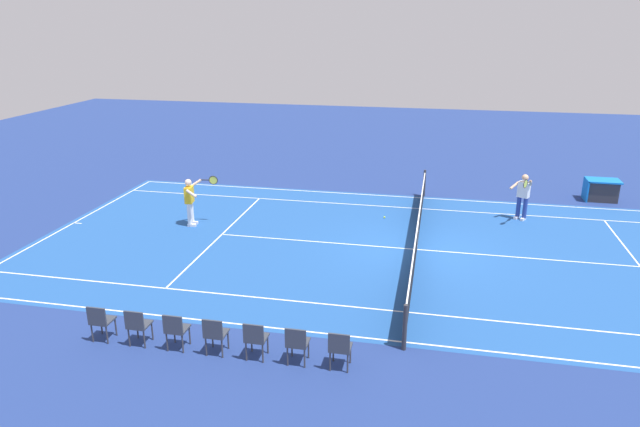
# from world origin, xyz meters

# --- Properties ---
(ground_plane) EXTENTS (60.00, 60.00, 0.00)m
(ground_plane) POSITION_xyz_m (0.00, 0.00, 0.00)
(ground_plane) COLOR navy
(court_slab) EXTENTS (24.20, 11.40, 0.00)m
(court_slab) POSITION_xyz_m (0.00, 0.00, 0.00)
(court_slab) COLOR #1E4C93
(court_slab) RESTS_ON ground_plane
(court_line_markings) EXTENTS (23.85, 11.05, 0.01)m
(court_line_markings) POSITION_xyz_m (0.00, 0.00, 0.00)
(court_line_markings) COLOR white
(court_line_markings) RESTS_ON ground_plane
(tennis_net) EXTENTS (0.10, 11.70, 1.08)m
(tennis_net) POSITION_xyz_m (0.00, 0.00, 0.49)
(tennis_net) COLOR #2D2D33
(tennis_net) RESTS_ON ground_plane
(tennis_player_near) EXTENTS (1.03, 0.81, 1.70)m
(tennis_player_near) POSITION_xyz_m (7.74, -0.66, 0.93)
(tennis_player_near) COLOR white
(tennis_player_near) RESTS_ON ground_plane
(tennis_player_far) EXTENTS (0.75, 1.19, 1.70)m
(tennis_player_far) POSITION_xyz_m (-3.49, -3.62, 0.93)
(tennis_player_far) COLOR navy
(tennis_player_far) RESTS_ON ground_plane
(tennis_ball) EXTENTS (0.07, 0.07, 0.07)m
(tennis_ball) POSITION_xyz_m (1.28, -2.76, 0.03)
(tennis_ball) COLOR #CCE01E
(tennis_ball) RESTS_ON ground_plane
(spectator_chair_0) EXTENTS (0.44, 0.44, 0.88)m
(spectator_chair_0) POSITION_xyz_m (1.23, 6.81, 0.52)
(spectator_chair_0) COLOR #38383D
(spectator_chair_0) RESTS_ON ground_plane
(spectator_chair_1) EXTENTS (0.44, 0.44, 0.88)m
(spectator_chair_1) POSITION_xyz_m (2.12, 6.81, 0.52)
(spectator_chair_1) COLOR #38383D
(spectator_chair_1) RESTS_ON ground_plane
(spectator_chair_2) EXTENTS (0.44, 0.44, 0.88)m
(spectator_chair_2) POSITION_xyz_m (3.02, 6.81, 0.52)
(spectator_chair_2) COLOR #38383D
(spectator_chair_2) RESTS_ON ground_plane
(spectator_chair_3) EXTENTS (0.44, 0.44, 0.88)m
(spectator_chair_3) POSITION_xyz_m (3.91, 6.81, 0.52)
(spectator_chair_3) COLOR #38383D
(spectator_chair_3) RESTS_ON ground_plane
(spectator_chair_4) EXTENTS (0.44, 0.44, 0.88)m
(spectator_chair_4) POSITION_xyz_m (4.80, 6.81, 0.52)
(spectator_chair_4) COLOR #38383D
(spectator_chair_4) RESTS_ON ground_plane
(spectator_chair_5) EXTENTS (0.44, 0.44, 0.88)m
(spectator_chair_5) POSITION_xyz_m (5.69, 6.81, 0.52)
(spectator_chair_5) COLOR #38383D
(spectator_chair_5) RESTS_ON ground_plane
(spectator_chair_6) EXTENTS (0.44, 0.44, 0.88)m
(spectator_chair_6) POSITION_xyz_m (6.58, 6.81, 0.52)
(spectator_chair_6) COLOR #38383D
(spectator_chair_6) RESTS_ON ground_plane
(equipment_cart_tarped) EXTENTS (1.25, 0.84, 0.85)m
(equipment_cart_tarped) POSITION_xyz_m (-6.81, -6.61, 0.44)
(equipment_cart_tarped) COLOR #2D2D33
(equipment_cart_tarped) RESTS_ON ground_plane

